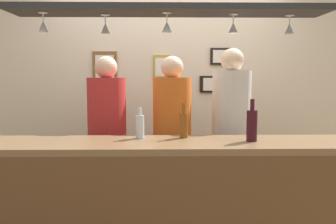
{
  "coord_description": "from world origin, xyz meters",
  "views": [
    {
      "loc": [
        -0.06,
        -2.86,
        1.5
      ],
      "look_at": [
        0.0,
        0.1,
        1.2
      ],
      "focal_mm": 38.61,
      "sensor_mm": 36.0,
      "label": 1
    }
  ],
  "objects_px": {
    "picture_frame_crest": "(162,67)",
    "picture_frame_upper_small": "(221,56)",
    "bottle_soda_clear": "(140,126)",
    "bottle_beer_amber_tall": "(184,125)",
    "person_middle_orange_shirt": "(172,131)",
    "picture_frame_lower_pair": "(214,84)",
    "person_left_red_shirt": "(107,131)",
    "bottle_wine_dark_red": "(252,125)",
    "picture_frame_caricature": "(105,67)",
    "person_right_white_patterned_shirt": "(231,126)"
  },
  "relations": [
    {
      "from": "bottle_soda_clear",
      "to": "picture_frame_caricature",
      "type": "relative_size",
      "value": 0.68
    },
    {
      "from": "picture_frame_crest",
      "to": "picture_frame_caricature",
      "type": "relative_size",
      "value": 0.76
    },
    {
      "from": "picture_frame_crest",
      "to": "picture_frame_caricature",
      "type": "height_order",
      "value": "picture_frame_caricature"
    },
    {
      "from": "person_middle_orange_shirt",
      "to": "bottle_soda_clear",
      "type": "height_order",
      "value": "person_middle_orange_shirt"
    },
    {
      "from": "bottle_beer_amber_tall",
      "to": "picture_frame_lower_pair",
      "type": "distance_m",
      "value": 1.35
    },
    {
      "from": "picture_frame_crest",
      "to": "picture_frame_lower_pair",
      "type": "bearing_deg",
      "value": 0.0
    },
    {
      "from": "person_right_white_patterned_shirt",
      "to": "picture_frame_upper_small",
      "type": "xyz_separation_m",
      "value": [
        0.02,
        0.74,
        0.65
      ]
    },
    {
      "from": "picture_frame_upper_small",
      "to": "bottle_beer_amber_tall",
      "type": "bearing_deg",
      "value": -110.6
    },
    {
      "from": "bottle_beer_amber_tall",
      "to": "picture_frame_lower_pair",
      "type": "relative_size",
      "value": 0.87
    },
    {
      "from": "bottle_soda_clear",
      "to": "bottle_beer_amber_tall",
      "type": "relative_size",
      "value": 0.88
    },
    {
      "from": "bottle_beer_amber_tall",
      "to": "picture_frame_caricature",
      "type": "relative_size",
      "value": 0.76
    },
    {
      "from": "picture_frame_caricature",
      "to": "picture_frame_lower_pair",
      "type": "relative_size",
      "value": 1.13
    },
    {
      "from": "person_right_white_patterned_shirt",
      "to": "bottle_soda_clear",
      "type": "height_order",
      "value": "person_right_white_patterned_shirt"
    },
    {
      "from": "picture_frame_caricature",
      "to": "picture_frame_crest",
      "type": "bearing_deg",
      "value": 0.0
    },
    {
      "from": "person_left_red_shirt",
      "to": "picture_frame_lower_pair",
      "type": "height_order",
      "value": "person_left_red_shirt"
    },
    {
      "from": "bottle_beer_amber_tall",
      "to": "picture_frame_crest",
      "type": "bearing_deg",
      "value": 97.37
    },
    {
      "from": "bottle_soda_clear",
      "to": "picture_frame_caricature",
      "type": "xyz_separation_m",
      "value": [
        -0.45,
        1.27,
        0.46
      ]
    },
    {
      "from": "person_right_white_patterned_shirt",
      "to": "picture_frame_caricature",
      "type": "xyz_separation_m",
      "value": [
        -1.23,
        0.74,
        0.54
      ]
    },
    {
      "from": "picture_frame_crest",
      "to": "picture_frame_upper_small",
      "type": "bearing_deg",
      "value": 0.0
    },
    {
      "from": "picture_frame_caricature",
      "to": "person_right_white_patterned_shirt",
      "type": "bearing_deg",
      "value": -31.01
    },
    {
      "from": "picture_frame_upper_small",
      "to": "person_left_red_shirt",
      "type": "bearing_deg",
      "value": -146.59
    },
    {
      "from": "bottle_soda_clear",
      "to": "picture_frame_upper_small",
      "type": "distance_m",
      "value": 1.61
    },
    {
      "from": "person_left_red_shirt",
      "to": "picture_frame_crest",
      "type": "distance_m",
      "value": 1.06
    },
    {
      "from": "person_right_white_patterned_shirt",
      "to": "bottle_beer_amber_tall",
      "type": "xyz_separation_m",
      "value": [
        -0.46,
        -0.52,
        0.08
      ]
    },
    {
      "from": "person_middle_orange_shirt",
      "to": "person_right_white_patterned_shirt",
      "type": "bearing_deg",
      "value": -0.0
    },
    {
      "from": "bottle_wine_dark_red",
      "to": "picture_frame_caricature",
      "type": "relative_size",
      "value": 0.88
    },
    {
      "from": "person_middle_orange_shirt",
      "to": "picture_frame_lower_pair",
      "type": "bearing_deg",
      "value": 57.46
    },
    {
      "from": "person_left_red_shirt",
      "to": "bottle_wine_dark_red",
      "type": "bearing_deg",
      "value": -30.74
    },
    {
      "from": "bottle_beer_amber_tall",
      "to": "picture_frame_caricature",
      "type": "bearing_deg",
      "value": 121.62
    },
    {
      "from": "picture_frame_caricature",
      "to": "picture_frame_lower_pair",
      "type": "distance_m",
      "value": 1.19
    },
    {
      "from": "person_left_red_shirt",
      "to": "bottle_wine_dark_red",
      "type": "distance_m",
      "value": 1.31
    },
    {
      "from": "person_middle_orange_shirt",
      "to": "person_right_white_patterned_shirt",
      "type": "xyz_separation_m",
      "value": [
        0.53,
        -0.0,
        0.04
      ]
    },
    {
      "from": "picture_frame_caricature",
      "to": "picture_frame_upper_small",
      "type": "bearing_deg",
      "value": 0.0
    },
    {
      "from": "bottle_wine_dark_red",
      "to": "picture_frame_lower_pair",
      "type": "bearing_deg",
      "value": 92.91
    },
    {
      "from": "person_middle_orange_shirt",
      "to": "picture_frame_caricature",
      "type": "xyz_separation_m",
      "value": [
        -0.7,
        0.74,
        0.58
      ]
    },
    {
      "from": "bottle_wine_dark_red",
      "to": "picture_frame_upper_small",
      "type": "bearing_deg",
      "value": 89.98
    },
    {
      "from": "person_right_white_patterned_shirt",
      "to": "bottle_wine_dark_red",
      "type": "relative_size",
      "value": 5.79
    },
    {
      "from": "picture_frame_crest",
      "to": "picture_frame_lower_pair",
      "type": "xyz_separation_m",
      "value": [
        0.56,
        0.0,
        -0.18
      ]
    },
    {
      "from": "bottle_beer_amber_tall",
      "to": "picture_frame_crest",
      "type": "distance_m",
      "value": 1.35
    },
    {
      "from": "bottle_beer_amber_tall",
      "to": "picture_frame_lower_pair",
      "type": "bearing_deg",
      "value": 72.32
    },
    {
      "from": "bottle_wine_dark_red",
      "to": "picture_frame_caricature",
      "type": "bearing_deg",
      "value": 131.57
    },
    {
      "from": "person_right_white_patterned_shirt",
      "to": "person_left_red_shirt",
      "type": "bearing_deg",
      "value": -180.0
    },
    {
      "from": "person_left_red_shirt",
      "to": "picture_frame_upper_small",
      "type": "distance_m",
      "value": 1.51
    },
    {
      "from": "person_left_red_shirt",
      "to": "picture_frame_caricature",
      "type": "xyz_separation_m",
      "value": [
        -0.13,
        0.74,
        0.58
      ]
    },
    {
      "from": "person_middle_orange_shirt",
      "to": "picture_frame_crest",
      "type": "height_order",
      "value": "picture_frame_crest"
    },
    {
      "from": "bottle_beer_amber_tall",
      "to": "picture_frame_upper_small",
      "type": "bearing_deg",
      "value": 69.4
    },
    {
      "from": "person_middle_orange_shirt",
      "to": "bottle_wine_dark_red",
      "type": "bearing_deg",
      "value": -50.81
    },
    {
      "from": "bottle_soda_clear",
      "to": "picture_frame_crest",
      "type": "distance_m",
      "value": 1.36
    },
    {
      "from": "person_right_white_patterned_shirt",
      "to": "bottle_soda_clear",
      "type": "bearing_deg",
      "value": -145.71
    },
    {
      "from": "person_left_red_shirt",
      "to": "picture_frame_caricature",
      "type": "relative_size",
      "value": 4.9
    }
  ]
}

